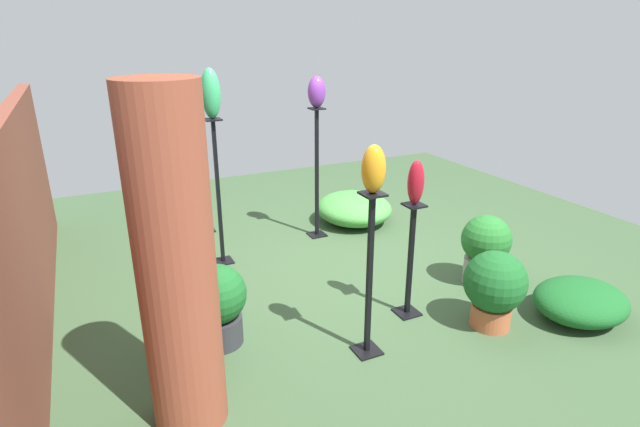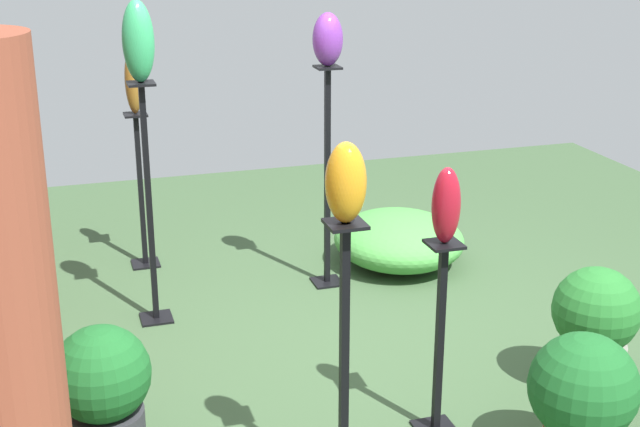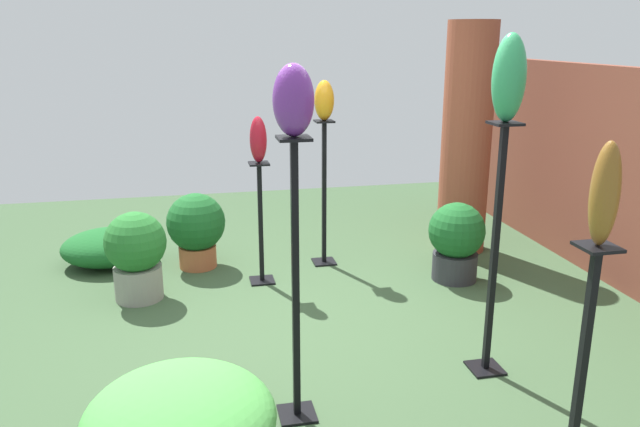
{
  "view_description": "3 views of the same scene",
  "coord_description": "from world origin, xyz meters",
  "px_view_note": "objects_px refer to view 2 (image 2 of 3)",
  "views": [
    {
      "loc": [
        -3.99,
        2.23,
        2.34
      ],
      "look_at": [
        -0.09,
        0.35,
        0.74
      ],
      "focal_mm": 28.0,
      "sensor_mm": 36.0,
      "label": 1
    },
    {
      "loc": [
        -4.44,
        1.6,
        2.5
      ],
      "look_at": [
        0.14,
        0.18,
        0.85
      ],
      "focal_mm": 50.0,
      "sensor_mm": 36.0,
      "label": 2
    },
    {
      "loc": [
        3.98,
        -0.65,
        2.0
      ],
      "look_at": [
        -0.24,
        0.25,
        0.75
      ],
      "focal_mm": 35.0,
      "sensor_mm": 36.0,
      "label": 3
    }
  ],
  "objects_px": {
    "art_vase_amber": "(346,183)",
    "art_vase_ruby": "(446,205)",
    "art_vase_violet": "(328,39)",
    "pedestal_bronze": "(141,198)",
    "pedestal_ruby": "(439,348)",
    "art_vase_bronze": "(133,82)",
    "art_vase_jade": "(138,41)",
    "pedestal_jade": "(150,215)",
    "potted_plant_front_right": "(103,388)",
    "pedestal_violet": "(327,187)",
    "potted_plant_near_pillar": "(595,324)",
    "pedestal_amber": "(344,374)",
    "potted_plant_mid_right": "(582,395)"
  },
  "relations": [
    {
      "from": "art_vase_amber",
      "to": "art_vase_ruby",
      "type": "height_order",
      "value": "art_vase_amber"
    },
    {
      "from": "art_vase_violet",
      "to": "art_vase_ruby",
      "type": "xyz_separation_m",
      "value": [
        -1.94,
        0.05,
        -0.5
      ]
    },
    {
      "from": "pedestal_bronze",
      "to": "art_vase_amber",
      "type": "bearing_deg",
      "value": -169.94
    },
    {
      "from": "pedestal_ruby",
      "to": "art_vase_bronze",
      "type": "bearing_deg",
      "value": 23.06
    },
    {
      "from": "art_vase_jade",
      "to": "art_vase_ruby",
      "type": "distance_m",
      "value": 2.16
    },
    {
      "from": "pedestal_jade",
      "to": "art_vase_bronze",
      "type": "relative_size",
      "value": 3.42
    },
    {
      "from": "art_vase_bronze",
      "to": "art_vase_violet",
      "type": "bearing_deg",
      "value": -121.52
    },
    {
      "from": "art_vase_bronze",
      "to": "art_vase_ruby",
      "type": "distance_m",
      "value": 2.9
    },
    {
      "from": "pedestal_ruby",
      "to": "potted_plant_front_right",
      "type": "bearing_deg",
      "value": 79.75
    },
    {
      "from": "art_vase_jade",
      "to": "art_vase_amber",
      "type": "bearing_deg",
      "value": -164.21
    },
    {
      "from": "art_vase_bronze",
      "to": "potted_plant_front_right",
      "type": "bearing_deg",
      "value": 169.02
    },
    {
      "from": "pedestal_jade",
      "to": "pedestal_violet",
      "type": "relative_size",
      "value": 1.0
    },
    {
      "from": "art_vase_bronze",
      "to": "potted_plant_near_pillar",
      "type": "xyz_separation_m",
      "value": [
        -2.52,
        -2.12,
        -0.98
      ]
    },
    {
      "from": "art_vase_ruby",
      "to": "pedestal_ruby",
      "type": "bearing_deg",
      "value": 7.13
    },
    {
      "from": "pedestal_violet",
      "to": "pedestal_ruby",
      "type": "distance_m",
      "value": 1.96
    },
    {
      "from": "art_vase_bronze",
      "to": "potted_plant_front_right",
      "type": "xyz_separation_m",
      "value": [
        -2.38,
        0.46,
        -1.01
      ]
    },
    {
      "from": "pedestal_amber",
      "to": "potted_plant_front_right",
      "type": "relative_size",
      "value": 1.94
    },
    {
      "from": "pedestal_bronze",
      "to": "art_vase_amber",
      "type": "relative_size",
      "value": 3.37
    },
    {
      "from": "pedestal_amber",
      "to": "potted_plant_near_pillar",
      "type": "relative_size",
      "value": 1.84
    },
    {
      "from": "pedestal_bronze",
      "to": "art_vase_violet",
      "type": "xyz_separation_m",
      "value": [
        -0.72,
        -1.18,
        1.18
      ]
    },
    {
      "from": "art_vase_violet",
      "to": "pedestal_ruby",
      "type": "bearing_deg",
      "value": 178.67
    },
    {
      "from": "art_vase_jade",
      "to": "art_vase_amber",
      "type": "height_order",
      "value": "art_vase_jade"
    },
    {
      "from": "art_vase_ruby",
      "to": "pedestal_bronze",
      "type": "bearing_deg",
      "value": 23.06
    },
    {
      "from": "pedestal_amber",
      "to": "art_vase_bronze",
      "type": "height_order",
      "value": "art_vase_bronze"
    },
    {
      "from": "art_vase_jade",
      "to": "potted_plant_near_pillar",
      "type": "height_order",
      "value": "art_vase_jade"
    },
    {
      "from": "potted_plant_mid_right",
      "to": "potted_plant_near_pillar",
      "type": "relative_size",
      "value": 0.96
    },
    {
      "from": "pedestal_jade",
      "to": "art_vase_violet",
      "type": "relative_size",
      "value": 4.44
    },
    {
      "from": "pedestal_amber",
      "to": "potted_plant_mid_right",
      "type": "distance_m",
      "value": 1.15
    },
    {
      "from": "pedestal_violet",
      "to": "art_vase_violet",
      "type": "distance_m",
      "value": 0.99
    },
    {
      "from": "pedestal_ruby",
      "to": "art_vase_violet",
      "type": "distance_m",
      "value": 2.31
    },
    {
      "from": "art_vase_jade",
      "to": "potted_plant_near_pillar",
      "type": "xyz_separation_m",
      "value": [
        -1.57,
        -2.16,
        -1.39
      ]
    },
    {
      "from": "art_vase_bronze",
      "to": "potted_plant_mid_right",
      "type": "distance_m",
      "value": 3.68
    },
    {
      "from": "pedestal_jade",
      "to": "potted_plant_near_pillar",
      "type": "height_order",
      "value": "pedestal_jade"
    },
    {
      "from": "pedestal_ruby",
      "to": "pedestal_jade",
      "type": "bearing_deg",
      "value": 34.6
    },
    {
      "from": "pedestal_amber",
      "to": "art_vase_amber",
      "type": "bearing_deg",
      "value": -14.04
    },
    {
      "from": "pedestal_jade",
      "to": "potted_plant_front_right",
      "type": "relative_size",
      "value": 2.3
    },
    {
      "from": "art_vase_amber",
      "to": "art_vase_jade",
      "type": "bearing_deg",
      "value": 15.79
    },
    {
      "from": "pedestal_violet",
      "to": "pedestal_bronze",
      "type": "bearing_deg",
      "value": 58.48
    },
    {
      "from": "pedestal_violet",
      "to": "potted_plant_front_right",
      "type": "height_order",
      "value": "pedestal_violet"
    },
    {
      "from": "art_vase_bronze",
      "to": "art_vase_amber",
      "type": "bearing_deg",
      "value": -169.94
    },
    {
      "from": "art_vase_jade",
      "to": "potted_plant_near_pillar",
      "type": "relative_size",
      "value": 0.68
    },
    {
      "from": "pedestal_bronze",
      "to": "art_vase_violet",
      "type": "distance_m",
      "value": 1.82
    },
    {
      "from": "pedestal_jade",
      "to": "pedestal_bronze",
      "type": "distance_m",
      "value": 0.98
    },
    {
      "from": "pedestal_bronze",
      "to": "potted_plant_near_pillar",
      "type": "distance_m",
      "value": 3.3
    },
    {
      "from": "pedestal_jade",
      "to": "potted_plant_mid_right",
      "type": "bearing_deg",
      "value": -142.05
    },
    {
      "from": "pedestal_amber",
      "to": "art_vase_bronze",
      "type": "xyz_separation_m",
      "value": [
        2.99,
        0.53,
        0.77
      ]
    },
    {
      "from": "pedestal_violet",
      "to": "potted_plant_front_right",
      "type": "distance_m",
      "value": 2.36
    },
    {
      "from": "art_vase_jade",
      "to": "art_vase_amber",
      "type": "xyz_separation_m",
      "value": [
        -2.04,
        -0.58,
        -0.31
      ]
    },
    {
      "from": "pedestal_jade",
      "to": "art_vase_ruby",
      "type": "height_order",
      "value": "pedestal_jade"
    },
    {
      "from": "art_vase_amber",
      "to": "pedestal_violet",
      "type": "bearing_deg",
      "value": -15.96
    }
  ]
}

